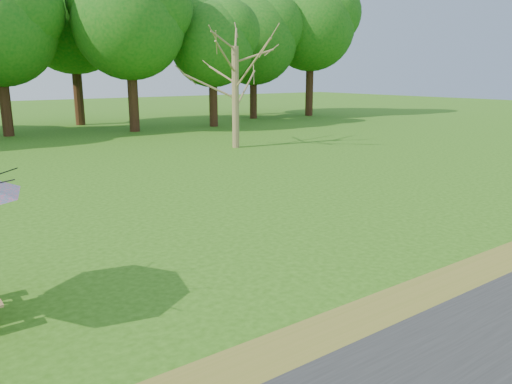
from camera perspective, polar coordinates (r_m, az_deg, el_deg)
ground at (r=8.08m, az=-11.75°, el=-10.62°), size 120.00×120.00×0.00m
drygrass_strip at (r=5.92m, az=0.37°, el=-19.83°), size 120.00×1.20×0.01m
bare_tree at (r=22.49m, az=-2.47°, el=20.89°), size 6.37×6.37×10.18m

